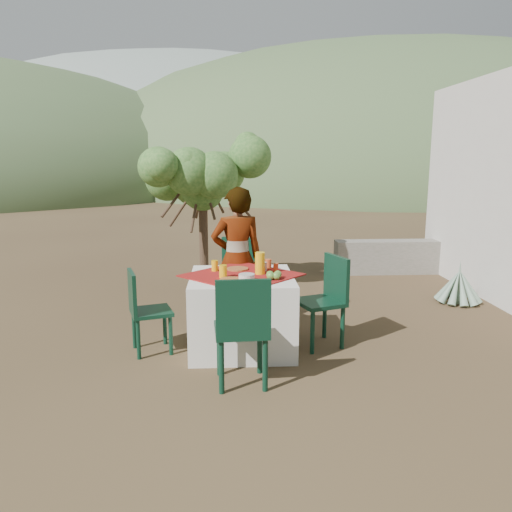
{
  "coord_description": "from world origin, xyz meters",
  "views": [
    {
      "loc": [
        0.53,
        -4.65,
        1.9
      ],
      "look_at": [
        0.82,
        0.58,
        0.87
      ],
      "focal_mm": 35.0,
      "sensor_mm": 36.0,
      "label": 1
    }
  ],
  "objects_px": {
    "table": "(242,311)",
    "chair_left": "(144,308)",
    "juice_pitcher": "(260,263)",
    "person": "(237,259)",
    "chair_near": "(242,327)",
    "chair_right": "(326,296)",
    "agave": "(459,287)",
    "chair_far": "(237,273)",
    "shrub_tree": "(207,184)"
  },
  "relations": [
    {
      "from": "table",
      "to": "chair_left",
      "type": "xyz_separation_m",
      "value": [
        -0.96,
        -0.09,
        0.08
      ]
    },
    {
      "from": "chair_left",
      "to": "juice_pitcher",
      "type": "xyz_separation_m",
      "value": [
        1.15,
        0.11,
        0.41
      ]
    },
    {
      "from": "chair_left",
      "to": "person",
      "type": "relative_size",
      "value": 0.52
    },
    {
      "from": "table",
      "to": "chair_near",
      "type": "relative_size",
      "value": 1.35
    },
    {
      "from": "chair_near",
      "to": "person",
      "type": "height_order",
      "value": "person"
    },
    {
      "from": "table",
      "to": "chair_left",
      "type": "height_order",
      "value": "chair_left"
    },
    {
      "from": "chair_near",
      "to": "chair_right",
      "type": "bearing_deg",
      "value": -136.93
    },
    {
      "from": "chair_left",
      "to": "chair_right",
      "type": "distance_m",
      "value": 1.83
    },
    {
      "from": "table",
      "to": "chair_left",
      "type": "bearing_deg",
      "value": -174.87
    },
    {
      "from": "chair_near",
      "to": "chair_right",
      "type": "height_order",
      "value": "chair_near"
    },
    {
      "from": "chair_right",
      "to": "agave",
      "type": "height_order",
      "value": "chair_right"
    },
    {
      "from": "agave",
      "to": "chair_near",
      "type": "bearing_deg",
      "value": -141.42
    },
    {
      "from": "chair_near",
      "to": "person",
      "type": "xyz_separation_m",
      "value": [
        -0.01,
        1.53,
        0.26
      ]
    },
    {
      "from": "person",
      "to": "agave",
      "type": "distance_m",
      "value": 3.13
    },
    {
      "from": "table",
      "to": "chair_far",
      "type": "bearing_deg",
      "value": 91.54
    },
    {
      "from": "table",
      "to": "juice_pitcher",
      "type": "distance_m",
      "value": 0.53
    },
    {
      "from": "table",
      "to": "shrub_tree",
      "type": "distance_m",
      "value": 2.61
    },
    {
      "from": "chair_near",
      "to": "chair_right",
      "type": "xyz_separation_m",
      "value": [
        0.89,
        0.94,
        -0.02
      ]
    },
    {
      "from": "table",
      "to": "chair_left",
      "type": "relative_size",
      "value": 1.57
    },
    {
      "from": "juice_pitcher",
      "to": "chair_left",
      "type": "bearing_deg",
      "value": -174.57
    },
    {
      "from": "chair_right",
      "to": "table",
      "type": "bearing_deg",
      "value": -107.76
    },
    {
      "from": "person",
      "to": "juice_pitcher",
      "type": "relative_size",
      "value": 7.29
    },
    {
      "from": "person",
      "to": "agave",
      "type": "bearing_deg",
      "value": -174.41
    },
    {
      "from": "chair_near",
      "to": "agave",
      "type": "relative_size",
      "value": 1.5
    },
    {
      "from": "person",
      "to": "juice_pitcher",
      "type": "distance_m",
      "value": 0.65
    },
    {
      "from": "shrub_tree",
      "to": "juice_pitcher",
      "type": "height_order",
      "value": "shrub_tree"
    },
    {
      "from": "chair_right",
      "to": "shrub_tree",
      "type": "xyz_separation_m",
      "value": [
        -1.29,
        2.26,
        1.03
      ]
    },
    {
      "from": "chair_near",
      "to": "chair_left",
      "type": "bearing_deg",
      "value": -44.75
    },
    {
      "from": "shrub_tree",
      "to": "agave",
      "type": "xyz_separation_m",
      "value": [
        3.35,
        -0.85,
        -1.33
      ]
    },
    {
      "from": "chair_far",
      "to": "chair_left",
      "type": "distance_m",
      "value": 1.51
    },
    {
      "from": "agave",
      "to": "table",
      "type": "bearing_deg",
      "value": -153.73
    },
    {
      "from": "table",
      "to": "chair_near",
      "type": "bearing_deg",
      "value": -91.32
    },
    {
      "from": "chair_far",
      "to": "chair_left",
      "type": "xyz_separation_m",
      "value": [
        -0.93,
        -1.18,
        -0.06
      ]
    },
    {
      "from": "shrub_tree",
      "to": "agave",
      "type": "relative_size",
      "value": 3.05
    },
    {
      "from": "table",
      "to": "shrub_tree",
      "type": "height_order",
      "value": "shrub_tree"
    },
    {
      "from": "shrub_tree",
      "to": "table",
      "type": "bearing_deg",
      "value": -79.52
    },
    {
      "from": "person",
      "to": "shrub_tree",
      "type": "relative_size",
      "value": 0.82
    },
    {
      "from": "chair_left",
      "to": "chair_right",
      "type": "height_order",
      "value": "chair_right"
    },
    {
      "from": "chair_right",
      "to": "juice_pitcher",
      "type": "bearing_deg",
      "value": -109.01
    },
    {
      "from": "chair_left",
      "to": "shrub_tree",
      "type": "xyz_separation_m",
      "value": [
        0.54,
        2.38,
        1.08
      ]
    },
    {
      "from": "table",
      "to": "agave",
      "type": "bearing_deg",
      "value": 26.27
    },
    {
      "from": "chair_near",
      "to": "juice_pitcher",
      "type": "height_order",
      "value": "juice_pitcher"
    },
    {
      "from": "table",
      "to": "agave",
      "type": "relative_size",
      "value": 2.03
    },
    {
      "from": "chair_left",
      "to": "shrub_tree",
      "type": "bearing_deg",
      "value": -30.41
    },
    {
      "from": "person",
      "to": "chair_far",
      "type": "bearing_deg",
      "value": -100.43
    },
    {
      "from": "chair_far",
      "to": "chair_right",
      "type": "height_order",
      "value": "chair_far"
    },
    {
      "from": "table",
      "to": "juice_pitcher",
      "type": "height_order",
      "value": "juice_pitcher"
    },
    {
      "from": "chair_far",
      "to": "agave",
      "type": "bearing_deg",
      "value": 22.44
    },
    {
      "from": "chair_left",
      "to": "juice_pitcher",
      "type": "distance_m",
      "value": 1.22
    },
    {
      "from": "chair_left",
      "to": "person",
      "type": "xyz_separation_m",
      "value": [
        0.93,
        0.71,
        0.34
      ]
    }
  ]
}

